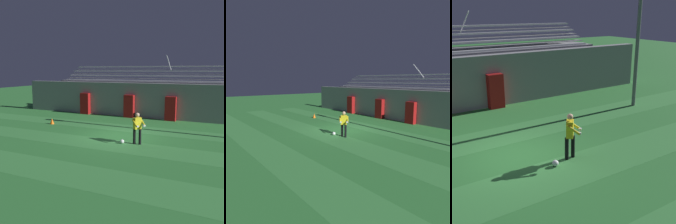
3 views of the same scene
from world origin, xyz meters
The scene contains 8 objects.
ground_plane centered at (0.00, 0.00, 0.00)m, with size 80.00×80.00×0.00m, color #2D7533.
turf_stripe_mid centered at (0.00, -1.95, 0.00)m, with size 28.00×2.02×0.01m, color #38843D.
turf_stripe_far centered at (0.00, 2.10, 0.00)m, with size 28.00×2.02×0.01m, color #38843D.
back_wall centered at (0.00, 6.50, 1.40)m, with size 24.00×0.60×2.80m, color gray.
padding_pillar_gate_right centered at (1.69, 5.95, 0.93)m, with size 0.82×0.44×1.85m, color maroon.
floodlight_pole centered at (8.18, 2.18, 5.42)m, with size 0.90×0.36×8.67m.
goalkeeper centered at (1.55, -1.23, 0.95)m, with size 0.73×0.74×1.67m.
soccer_ball centered at (0.78, -1.44, 0.11)m, with size 0.22×0.22×0.22m, color white.
Camera 3 is at (-4.24, -9.47, 5.02)m, focal length 50.00 mm.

